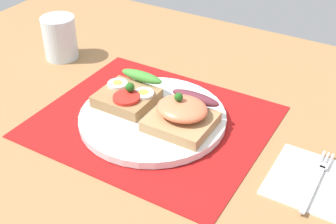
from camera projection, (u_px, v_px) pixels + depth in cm
name	position (u px, v px, depth cm)	size (l,w,h in cm)	color
ground_plane	(153.00, 129.00, 77.07)	(120.00, 90.00, 3.20)	#9A6D42
placemat	(153.00, 121.00, 76.08)	(37.50, 31.91, 0.30)	#9F1414
plate	(153.00, 117.00, 75.63)	(24.78, 24.78, 1.28)	white
sandwich_egg_tomato	(129.00, 94.00, 77.84)	(9.50, 10.26, 4.15)	olive
sandwich_salmon	(182.00, 114.00, 71.71)	(10.21, 10.58, 5.73)	#A58154
napkin	(311.00, 180.00, 63.99)	(11.47, 12.47, 0.60)	white
fork	(317.00, 179.00, 63.57)	(1.62, 14.08, 0.32)	#B7B7BC
drinking_glass	(60.00, 38.00, 93.08)	(6.94, 6.94, 8.91)	silver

